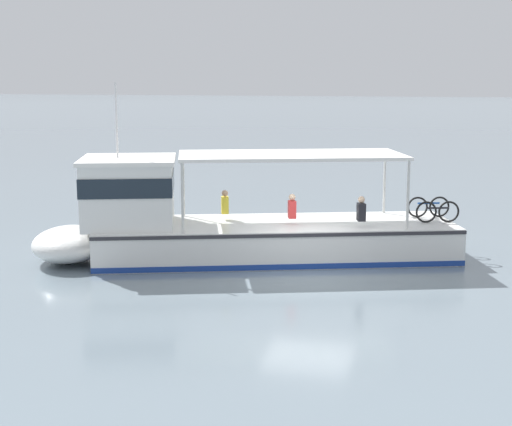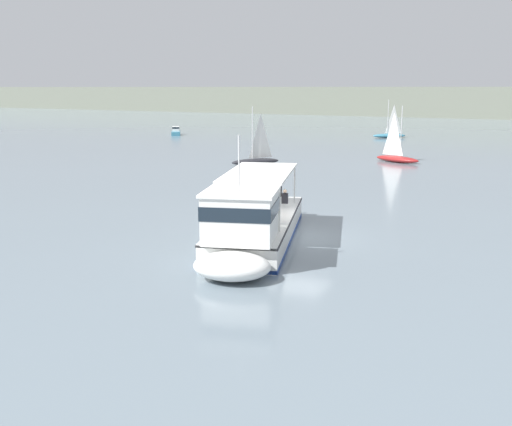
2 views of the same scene
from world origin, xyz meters
name	(u,v)px [view 1 (image 1 of 2)]	position (x,y,z in m)	size (l,w,h in m)	color
ground_plane	(309,274)	(0.00, 0.00, 0.00)	(400.00, 400.00, 0.00)	slate
ferry_main	(223,226)	(-1.16, -2.89, 1.02)	(7.17, 13.01, 5.32)	white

